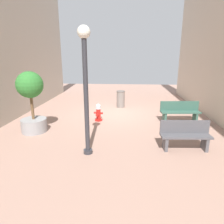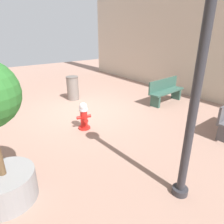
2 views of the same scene
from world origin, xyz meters
name	(u,v)px [view 1 (image 1 of 2)]	position (x,y,z in m)	size (l,w,h in m)	color
ground_plane	(114,113)	(0.00, 0.00, 0.00)	(23.40, 23.40, 0.00)	#9E7A6B
fire_hydrant	(98,112)	(0.68, 1.27, 0.41)	(0.44, 0.41, 0.82)	red
bench_near	(180,111)	(-3.11, 1.13, 0.50)	(1.83, 0.60, 0.95)	#33594C
bench_far	(185,135)	(-2.54, 4.04, 0.49)	(1.62, 0.52, 0.95)	#4C4C51
planter_tree	(31,99)	(3.08, 2.87, 1.36)	(1.02, 1.02, 2.42)	gray
street_lamp	(85,78)	(0.56, 4.57, 2.34)	(0.36, 0.36, 3.76)	#2D2D33
trash_bin	(121,99)	(-0.29, -1.43, 0.49)	(0.50, 0.50, 0.98)	slate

